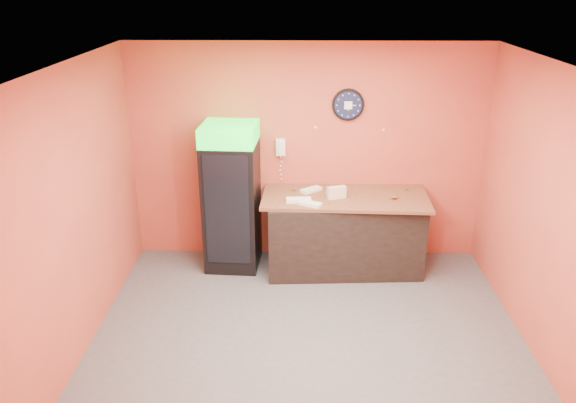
{
  "coord_description": "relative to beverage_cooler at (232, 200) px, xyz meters",
  "views": [
    {
      "loc": [
        -0.12,
        -4.87,
        3.53
      ],
      "look_at": [
        -0.22,
        0.6,
        1.31
      ],
      "focal_mm": 35.0,
      "sensor_mm": 36.0,
      "label": 1
    }
  ],
  "objects": [
    {
      "name": "sub_roll_stack",
      "position": [
        1.3,
        -0.11,
        0.15
      ],
      "size": [
        0.25,
        0.15,
        0.15
      ],
      "rotation": [
        0.0,
        0.0,
        0.33
      ],
      "color": "beige",
      "rests_on": "butcher_paper"
    },
    {
      "name": "prep_counter",
      "position": [
        1.41,
        -0.03,
        -0.44
      ],
      "size": [
        1.95,
        0.95,
        0.95
      ],
      "primitive_type": "cube",
      "rotation": [
        0.0,
        0.0,
        0.05
      ],
      "color": "black",
      "rests_on": "floor"
    },
    {
      "name": "back_wall",
      "position": [
        0.94,
        0.39,
        0.49
      ],
      "size": [
        4.5,
        0.02,
        2.8
      ],
      "primitive_type": "cube",
      "color": "#C55337",
      "rests_on": "floor"
    },
    {
      "name": "wrapped_sandwich_left",
      "position": [
        0.84,
        -0.24,
        0.1
      ],
      "size": [
        0.31,
        0.14,
        0.04
      ],
      "primitive_type": "cube",
      "rotation": [
        0.0,
        0.0,
        0.06
      ],
      "color": "white",
      "rests_on": "butcher_paper"
    },
    {
      "name": "left_wall",
      "position": [
        -1.31,
        -1.61,
        0.49
      ],
      "size": [
        0.02,
        4.0,
        2.8
      ],
      "primitive_type": "cube",
      "color": "#C55337",
      "rests_on": "floor"
    },
    {
      "name": "wrapped_sandwich_mid",
      "position": [
        0.97,
        -0.35,
        0.1
      ],
      "size": [
        0.3,
        0.23,
        0.04
      ],
      "primitive_type": "cube",
      "rotation": [
        0.0,
        0.0,
        -0.49
      ],
      "color": "white",
      "rests_on": "butcher_paper"
    },
    {
      "name": "ceiling",
      "position": [
        0.94,
        -1.61,
        1.89
      ],
      "size": [
        4.5,
        4.0,
        0.02
      ],
      "primitive_type": "cube",
      "color": "white",
      "rests_on": "back_wall"
    },
    {
      "name": "right_wall",
      "position": [
        3.19,
        -1.61,
        0.49
      ],
      "size": [
        0.02,
        4.0,
        2.8
      ],
      "primitive_type": "cube",
      "color": "#C55337",
      "rests_on": "floor"
    },
    {
      "name": "beverage_cooler",
      "position": [
        0.0,
        0.0,
        0.0
      ],
      "size": [
        0.69,
        0.7,
        1.87
      ],
      "rotation": [
        0.0,
        0.0,
        -0.06
      ],
      "color": "black",
      "rests_on": "floor"
    },
    {
      "name": "butcher_paper",
      "position": [
        1.41,
        -0.03,
        0.06
      ],
      "size": [
        2.07,
        1.0,
        0.04
      ],
      "primitive_type": "cube",
      "rotation": [
        0.0,
        0.0,
        -0.04
      ],
      "color": "brown",
      "rests_on": "prep_counter"
    },
    {
      "name": "wrapped_sandwich_right",
      "position": [
        0.99,
        0.11,
        0.1
      ],
      "size": [
        0.28,
        0.26,
        0.04
      ],
      "primitive_type": "cube",
      "rotation": [
        0.0,
        0.0,
        0.66
      ],
      "color": "white",
      "rests_on": "butcher_paper"
    },
    {
      "name": "floor",
      "position": [
        0.94,
        -1.61,
        -0.91
      ],
      "size": [
        4.5,
        4.5,
        0.0
      ],
      "primitive_type": "plane",
      "color": "#47474C",
      "rests_on": "ground"
    },
    {
      "name": "wall_clock",
      "position": [
        1.44,
        0.36,
        1.13
      ],
      "size": [
        0.39,
        0.06,
        0.39
      ],
      "color": "black",
      "rests_on": "back_wall"
    },
    {
      "name": "kitchen_tool",
      "position": [
        1.31,
        0.04,
        0.11
      ],
      "size": [
        0.05,
        0.05,
        0.05
      ],
      "primitive_type": "cylinder",
      "color": "silver",
      "rests_on": "butcher_paper"
    },
    {
      "name": "wall_phone",
      "position": [
        0.61,
        0.34,
        0.58
      ],
      "size": [
        0.12,
        0.1,
        0.21
      ],
      "color": "white",
      "rests_on": "back_wall"
    }
  ]
}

